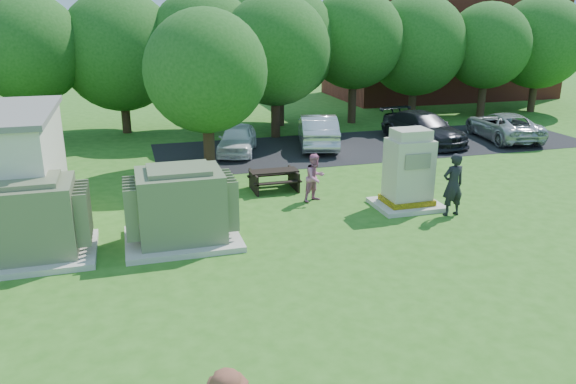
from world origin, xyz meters
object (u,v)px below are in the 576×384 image
object	(u,v)px
picnic_table	(274,178)
person_by_generator	(453,185)
transformer_left	(29,221)
car_dark	(423,128)
person_at_picnic	(315,178)
generator_cabinet	(408,173)
car_white	(237,139)
transformer_right	(181,207)
car_silver_b	(503,126)
car_silver_a	(318,131)

from	to	relation	value
picnic_table	person_by_generator	xyz separation A→B (m)	(4.51, -3.92, 0.52)
transformer_left	car_dark	world-z (taller)	transformer_left
person_by_generator	person_at_picnic	world-z (taller)	person_by_generator
person_by_generator	car_dark	size ratio (longest dim) A/B	0.40
generator_cabinet	car_white	size ratio (longest dim) A/B	0.68
person_at_picnic	transformer_right	bearing A→B (deg)	-178.48
picnic_table	car_white	world-z (taller)	car_white
transformer_left	person_by_generator	size ratio (longest dim) A/B	1.56
transformer_left	car_white	distance (m)	11.68
transformer_left	car_silver_b	distance (m)	21.55
person_by_generator	picnic_table	bearing A→B (deg)	-44.19
picnic_table	person_at_picnic	size ratio (longest dim) A/B	1.04
car_silver_b	car_dark	bearing A→B (deg)	3.25
picnic_table	car_white	bearing A→B (deg)	91.74
person_by_generator	car_silver_a	xyz separation A→B (m)	(-0.95, 9.61, -0.22)
person_by_generator	car_dark	bearing A→B (deg)	-117.43
picnic_table	car_silver_b	xyz separation A→B (m)	(12.61, 4.70, 0.21)
car_white	car_dark	distance (m)	8.75
person_at_picnic	car_silver_b	size ratio (longest dim) A/B	0.34
generator_cabinet	car_dark	size ratio (longest dim) A/B	0.51
picnic_table	person_by_generator	size ratio (longest dim) A/B	0.85
generator_cabinet	transformer_right	bearing A→B (deg)	-173.04
person_by_generator	car_white	bearing A→B (deg)	-66.94
transformer_right	car_white	world-z (taller)	transformer_right
generator_cabinet	car_silver_a	size ratio (longest dim) A/B	0.55
transformer_left	transformer_right	distance (m)	3.70
picnic_table	car_white	size ratio (longest dim) A/B	0.45
person_by_generator	car_silver_b	xyz separation A→B (m)	(8.10, 8.62, -0.31)
person_at_picnic	car_silver_b	xyz separation A→B (m)	(11.64, 6.22, -0.14)
transformer_right	person_by_generator	distance (m)	8.03
person_at_picnic	car_dark	xyz separation A→B (m)	(7.60, 6.60, -0.08)
transformer_left	person_at_picnic	world-z (taller)	transformer_left
generator_cabinet	person_by_generator	distance (m)	1.42
person_by_generator	car_silver_a	distance (m)	9.66
transformer_right	generator_cabinet	distance (m)	7.15
generator_cabinet	picnic_table	bearing A→B (deg)	141.33
car_white	car_silver_a	bearing A→B (deg)	19.65
car_silver_a	car_dark	bearing A→B (deg)	-172.55
transformer_right	generator_cabinet	bearing A→B (deg)	6.96
transformer_right	car_white	xyz separation A→B (m)	(3.36, 9.30, -0.34)
person_at_picnic	car_white	xyz separation A→B (m)	(-1.14, 7.09, -0.16)
transformer_left	picnic_table	distance (m)	8.15
transformer_right	person_at_picnic	world-z (taller)	transformer_right
person_by_generator	car_silver_b	distance (m)	11.83
transformer_right	picnic_table	distance (m)	5.16
car_silver_a	car_dark	distance (m)	5.04
generator_cabinet	picnic_table	xyz separation A→B (m)	(-3.57, 2.86, -0.65)
person_at_picnic	car_white	distance (m)	7.18
car_dark	person_at_picnic	bearing A→B (deg)	-148.11
person_by_generator	transformer_right	bearing A→B (deg)	-4.54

